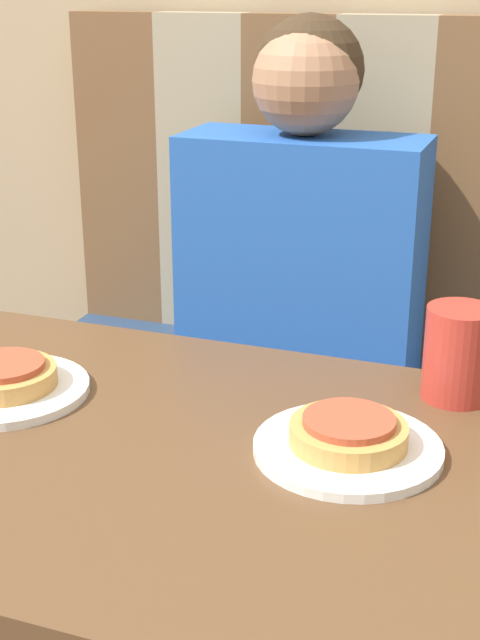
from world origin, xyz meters
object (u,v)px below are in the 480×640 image
person (303,219)px  drinking_cup (458,353)px  pizza_left (4,375)px  pizza_right (349,432)px  plate_right (348,448)px  plate_left (6,390)px

person → drinking_cup: person is taller
pizza_left → drinking_cup: size_ratio=1.11×
person → pizza_right: bearing=-69.0°
plate_right → drinking_cup: 0.22m
plate_right → pizza_left: 0.46m
person → pizza_right: 0.65m
plate_right → pizza_right: 0.02m
plate_left → pizza_right: 0.46m
person → plate_right: 0.65m
plate_right → drinking_cup: bearing=63.4°
pizza_right → pizza_left: bearing=180.0°
person → drinking_cup: (0.33, -0.41, -0.05)m
plate_right → pizza_left: pizza_left is taller
plate_right → plate_left: bearing=180.0°
plate_left → drinking_cup: 0.60m
plate_right → drinking_cup: (0.10, 0.19, 0.06)m
drinking_cup → pizza_right: bearing=-116.6°
plate_left → pizza_right: pizza_right is taller
person → pizza_right: (0.23, -0.60, -0.09)m
pizza_left → plate_right: bearing=-0.0°
plate_right → drinking_cup: drinking_cup is taller
pizza_right → drinking_cup: (0.10, 0.19, 0.03)m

